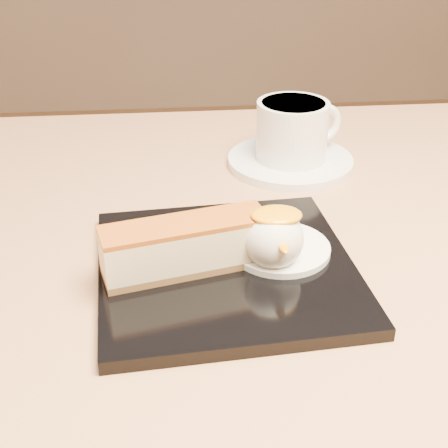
{
  "coord_description": "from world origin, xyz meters",
  "views": [
    {
      "loc": [
        -0.03,
        -0.48,
        1.03
      ],
      "look_at": [
        0.01,
        -0.01,
        0.76
      ],
      "focal_mm": 50.0,
      "sensor_mm": 36.0,
      "label": 1
    }
  ],
  "objects": [
    {
      "name": "dessert_plate",
      "position": [
        0.01,
        -0.03,
        0.73
      ],
      "size": [
        0.24,
        0.24,
        0.01
      ],
      "primitive_type": "cube",
      "rotation": [
        0.0,
        0.0,
        0.08
      ],
      "color": "black",
      "rests_on": "table"
    },
    {
      "name": "cream_smear",
      "position": [
        0.06,
        -0.01,
        0.73
      ],
      "size": [
        0.09,
        0.09,
        0.01
      ],
      "primitive_type": "cylinder",
      "color": "white",
      "rests_on": "dessert_plate"
    },
    {
      "name": "ice_cream_scoop",
      "position": [
        0.05,
        -0.03,
        0.76
      ],
      "size": [
        0.05,
        0.05,
        0.05
      ],
      "primitive_type": "sphere",
      "color": "white",
      "rests_on": "cream_smear"
    },
    {
      "name": "coffee_cup",
      "position": [
        0.11,
        0.2,
        0.77
      ],
      "size": [
        0.11,
        0.08,
        0.07
      ],
      "rotation": [
        0.0,
        0.0,
        0.41
      ],
      "color": "white",
      "rests_on": "saucer"
    },
    {
      "name": "table",
      "position": [
        0.0,
        0.0,
        0.56
      ],
      "size": [
        0.8,
        0.8,
        0.72
      ],
      "color": "black",
      "rests_on": "ground"
    },
    {
      "name": "saucer",
      "position": [
        0.11,
        0.2,
        0.72
      ],
      "size": [
        0.15,
        0.15,
        0.01
      ],
      "primitive_type": "cylinder",
      "color": "white",
      "rests_on": "table"
    },
    {
      "name": "mint_sprig",
      "position": [
        0.03,
        0.01,
        0.74
      ],
      "size": [
        0.04,
        0.03,
        0.0
      ],
      "color": "#2C842B",
      "rests_on": "cream_smear"
    },
    {
      "name": "mango_sauce",
      "position": [
        0.05,
        -0.03,
        0.78
      ],
      "size": [
        0.04,
        0.03,
        0.01
      ],
      "primitive_type": "ellipsoid",
      "color": "#FF9808",
      "rests_on": "ice_cream_scoop"
    },
    {
      "name": "cheesecake",
      "position": [
        -0.02,
        -0.03,
        0.75
      ],
      "size": [
        0.15,
        0.07,
        0.05
      ],
      "rotation": [
        0.0,
        0.0,
        0.24
      ],
      "color": "brown",
      "rests_on": "dessert_plate"
    }
  ]
}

